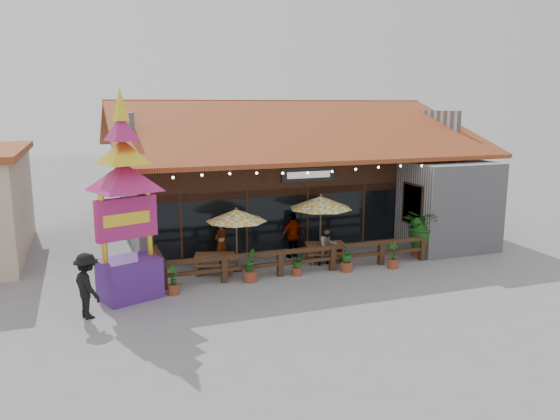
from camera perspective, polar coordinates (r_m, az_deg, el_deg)
name	(u,v)px	position (r m, az deg, el deg)	size (l,w,h in m)	color
ground	(339,265)	(20.54, 6.14, -5.73)	(100.00, 100.00, 0.00)	gray
restaurant_building	(283,182)	(26.11, 0.35, 2.89)	(15.50, 14.73, 6.09)	#A2A2A6
patio_railing	(285,257)	(19.27, 0.49, -4.89)	(10.00, 2.60, 0.92)	#402617
umbrella_left	(236,216)	(19.32, -4.59, -0.58)	(2.82, 2.82, 2.32)	brown
umbrella_right	(321,203)	(20.58, 4.28, 0.77)	(2.64, 2.64, 2.58)	brown
picnic_table_left	(215,260)	(19.57, -6.83, -5.20)	(1.71, 1.59, 0.67)	brown
picnic_table_right	(325,249)	(20.90, 4.70, -4.06)	(1.69, 1.53, 0.70)	brown
thai_sign_tower	(124,182)	(16.85, -15.95, 2.80)	(3.24, 3.24, 6.84)	#4F2380
tropical_plant	(421,225)	(21.88, 14.54, -1.53)	(2.07, 2.12, 2.23)	brown
diner_a	(221,243)	(20.12, -6.15, -3.49)	(0.64, 0.42, 1.75)	#3D2213
diner_b	(328,246)	(20.25, 5.00, -3.72)	(0.74, 0.57, 1.52)	#3D2213
diner_c	(293,235)	(21.16, 1.38, -2.66)	(1.05, 0.44, 1.78)	#3D2213
pedestrian	(87,286)	(16.22, -19.50, -7.46)	(1.20, 0.69, 1.86)	black
planter_a	(173,282)	(17.60, -11.09, -7.42)	(0.39, 0.38, 0.94)	brown
planter_b	(250,267)	(18.46, -3.16, -5.98)	(0.49, 0.52, 1.11)	brown
planter_c	(297,262)	(19.11, 1.77, -5.48)	(0.65, 0.61, 0.84)	brown
planter_d	(347,258)	(19.67, 6.98, -5.00)	(0.55, 0.55, 1.03)	brown
planter_e	(393,257)	(20.35, 11.74, -4.87)	(0.40, 0.41, 0.97)	brown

